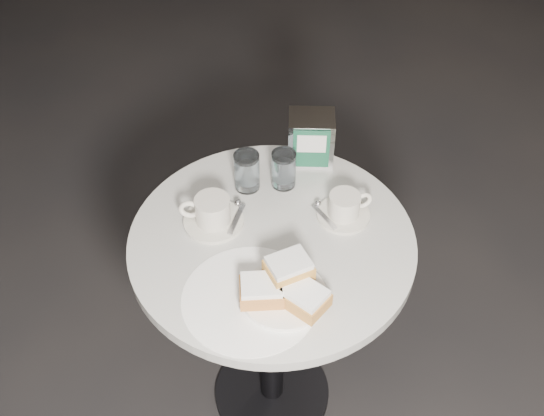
% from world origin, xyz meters
% --- Properties ---
extents(ground, '(7.00, 7.00, 0.00)m').
position_xyz_m(ground, '(0.00, 0.00, 0.00)').
color(ground, black).
rests_on(ground, ground).
extents(cafe_table, '(0.70, 0.70, 0.74)m').
position_xyz_m(cafe_table, '(0.00, 0.00, 0.55)').
color(cafe_table, black).
rests_on(cafe_table, ground).
extents(sugar_spill, '(0.32, 0.32, 0.00)m').
position_xyz_m(sugar_spill, '(-0.05, -0.18, 0.75)').
color(sugar_spill, white).
rests_on(sugar_spill, cafe_table).
extents(beignet_plate, '(0.23, 0.23, 0.09)m').
position_xyz_m(beignet_plate, '(0.03, -0.18, 0.78)').
color(beignet_plate, white).
rests_on(beignet_plate, cafe_table).
extents(coffee_cup_left, '(0.16, 0.15, 0.08)m').
position_xyz_m(coffee_cup_left, '(-0.15, 0.05, 0.78)').
color(coffee_cup_left, beige).
rests_on(coffee_cup_left, cafe_table).
extents(coffee_cup_right, '(0.17, 0.17, 0.07)m').
position_xyz_m(coffee_cup_right, '(0.18, 0.08, 0.78)').
color(coffee_cup_right, beige).
rests_on(coffee_cup_right, cafe_table).
extents(water_glass_left, '(0.09, 0.09, 0.11)m').
position_xyz_m(water_glass_left, '(-0.07, 0.18, 0.80)').
color(water_glass_left, white).
rests_on(water_glass_left, cafe_table).
extents(water_glass_right, '(0.08, 0.08, 0.10)m').
position_xyz_m(water_glass_right, '(0.03, 0.19, 0.79)').
color(water_glass_right, white).
rests_on(water_glass_right, cafe_table).
extents(napkin_dispenser, '(0.12, 0.10, 0.14)m').
position_xyz_m(napkin_dispenser, '(0.10, 0.30, 0.82)').
color(napkin_dispenser, silver).
rests_on(napkin_dispenser, cafe_table).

